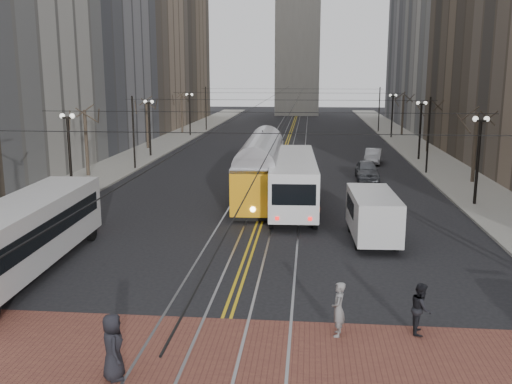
% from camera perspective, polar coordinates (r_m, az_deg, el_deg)
% --- Properties ---
extents(ground, '(260.00, 260.00, 0.00)m').
position_cam_1_polar(ground, '(21.67, -2.59, -11.47)').
color(ground, black).
rests_on(ground, ground).
extents(sidewalk_left, '(5.00, 140.00, 0.15)m').
position_cam_1_polar(sidewalk_left, '(67.66, -9.94, 4.41)').
color(sidewalk_left, gray).
rests_on(sidewalk_left, ground).
extents(sidewalk_right, '(5.00, 140.00, 0.15)m').
position_cam_1_polar(sidewalk_right, '(66.39, 15.97, 3.99)').
color(sidewalk_right, gray).
rests_on(sidewalk_right, ground).
extents(crosswalk_band, '(25.00, 6.00, 0.01)m').
position_cam_1_polar(crosswalk_band, '(18.11, -4.41, -16.41)').
color(crosswalk_band, brown).
rests_on(crosswalk_band, ground).
extents(streetcar_rails, '(4.80, 130.00, 0.02)m').
position_cam_1_polar(streetcar_rails, '(65.34, 2.89, 4.25)').
color(streetcar_rails, gray).
rests_on(streetcar_rails, ground).
extents(centre_lines, '(0.42, 130.00, 0.01)m').
position_cam_1_polar(centre_lines, '(65.33, 2.89, 4.26)').
color(centre_lines, gold).
rests_on(centre_lines, ground).
extents(building_left_far, '(16.00, 20.00, 40.00)m').
position_cam_1_polar(building_left_far, '(110.04, -10.01, 17.59)').
color(building_left_far, brown).
rests_on(building_left_far, ground).
extents(building_right_far, '(16.00, 20.00, 40.00)m').
position_cam_1_polar(building_right_far, '(108.72, 18.26, 17.26)').
color(building_right_far, slate).
rests_on(building_right_far, ground).
extents(lamp_posts, '(27.60, 57.20, 5.60)m').
position_cam_1_polar(lamp_posts, '(48.88, 2.06, 5.02)').
color(lamp_posts, black).
rests_on(lamp_posts, ground).
extents(street_trees, '(31.68, 53.28, 5.60)m').
position_cam_1_polar(street_trees, '(55.33, 2.46, 5.81)').
color(street_trees, '#382D23').
rests_on(street_trees, ground).
extents(trolley_wires, '(25.96, 120.00, 6.60)m').
position_cam_1_polar(trolley_wires, '(54.83, 2.45, 6.77)').
color(trolley_wires, black).
rests_on(trolley_wires, ground).
extents(transit_bus, '(3.12, 12.78, 3.17)m').
position_cam_1_polar(transit_bus, '(26.47, -22.33, -4.38)').
color(transit_bus, silver).
rests_on(transit_bus, ground).
extents(streetcar, '(2.99, 14.55, 3.42)m').
position_cam_1_polar(streetcar, '(39.64, 0.51, 1.84)').
color(streetcar, orange).
rests_on(streetcar, ground).
extents(rear_bus, '(3.25, 12.79, 3.31)m').
position_cam_1_polar(rear_bus, '(36.74, 3.71, 0.94)').
color(rear_bus, silver).
rests_on(rear_bus, ground).
extents(cargo_van, '(2.41, 5.78, 2.52)m').
position_cam_1_polar(cargo_van, '(30.06, 11.60, -2.50)').
color(cargo_van, silver).
rests_on(cargo_van, ground).
extents(sedan_grey, '(1.89, 4.56, 1.55)m').
position_cam_1_polar(sedan_grey, '(47.68, 11.05, 2.17)').
color(sedan_grey, '#43464B').
rests_on(sedan_grey, ground).
extents(sedan_silver, '(2.15, 4.44, 1.40)m').
position_cam_1_polar(sedan_silver, '(56.32, 11.64, 3.53)').
color(sedan_silver, '#9C9EA3').
rests_on(sedan_silver, ground).
extents(pedestrian_a, '(0.95, 1.12, 1.95)m').
position_cam_1_polar(pedestrian_a, '(17.16, -14.12, -14.77)').
color(pedestrian_a, black).
rests_on(pedestrian_a, crosswalk_band).
extents(pedestrian_b, '(0.52, 0.72, 1.85)m').
position_cam_1_polar(pedestrian_b, '(19.35, 8.24, -11.51)').
color(pedestrian_b, slate).
rests_on(pedestrian_b, crosswalk_band).
extents(pedestrian_c, '(0.77, 0.93, 1.74)m').
position_cam_1_polar(pedestrian_c, '(20.12, 16.16, -11.11)').
color(pedestrian_c, black).
rests_on(pedestrian_c, crosswalk_band).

